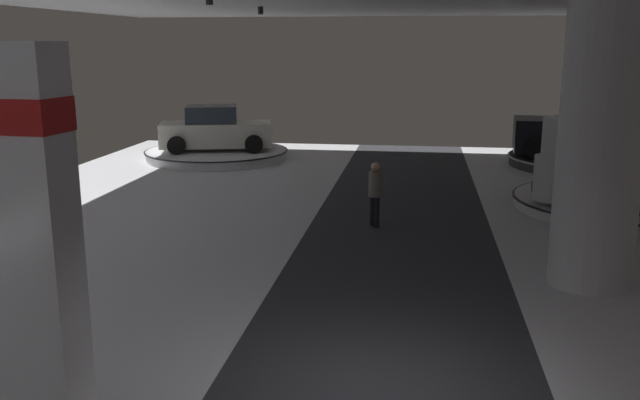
% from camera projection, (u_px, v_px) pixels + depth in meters
% --- Properties ---
extents(ground, '(24.00, 44.00, 0.06)m').
position_uv_depth(ground, '(378.00, 400.00, 8.66)').
color(ground, silver).
extents(column_right, '(1.50, 1.50, 5.50)m').
position_uv_depth(column_right, '(601.00, 137.00, 12.18)').
color(column_right, silver).
rests_on(column_right, ground).
extents(brand_sign_pylon, '(1.31, 0.74, 4.41)m').
position_uv_depth(brand_sign_pylon, '(24.00, 246.00, 7.30)').
color(brand_sign_pylon, slate).
rests_on(brand_sign_pylon, ground).
extents(display_platform_deep_right, '(5.68, 5.68, 0.36)m').
position_uv_depth(display_platform_deep_right, '(588.00, 161.00, 24.86)').
color(display_platform_deep_right, '#333338').
rests_on(display_platform_deep_right, ground).
extents(pickup_truck_deep_right, '(5.46, 3.02, 2.30)m').
position_uv_depth(pickup_truck_deep_right, '(600.00, 131.00, 24.54)').
color(pickup_truck_deep_right, black).
rests_on(pickup_truck_deep_right, display_platform_deep_right).
extents(display_platform_deep_left, '(5.51, 5.51, 0.35)m').
position_uv_depth(display_platform_deep_left, '(217.00, 154.00, 26.49)').
color(display_platform_deep_left, silver).
rests_on(display_platform_deep_left, ground).
extents(display_car_deep_left, '(4.52, 3.04, 1.71)m').
position_uv_depth(display_car_deep_left, '(215.00, 130.00, 26.28)').
color(display_car_deep_left, silver).
rests_on(display_car_deep_left, display_platform_deep_left).
extents(display_platform_far_right, '(5.68, 5.68, 0.30)m').
position_uv_depth(display_platform_far_right, '(620.00, 203.00, 18.46)').
color(display_platform_far_right, silver).
rests_on(display_platform_far_right, ground).
extents(pickup_truck_far_right, '(5.09, 5.36, 2.30)m').
position_uv_depth(pickup_truck_far_right, '(618.00, 166.00, 18.02)').
color(pickup_truck_far_right, silver).
rests_on(pickup_truck_far_right, display_platform_far_right).
extents(visitor_walking_near, '(0.32, 0.32, 1.59)m').
position_uv_depth(visitor_walking_near, '(375.00, 190.00, 16.58)').
color(visitor_walking_near, black).
rests_on(visitor_walking_near, ground).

